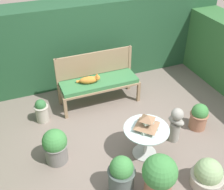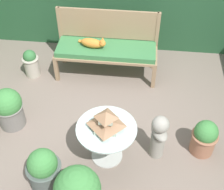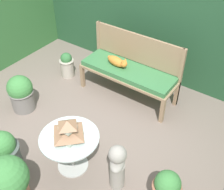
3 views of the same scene
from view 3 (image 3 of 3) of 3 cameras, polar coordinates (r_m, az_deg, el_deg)
ground at (r=4.19m, az=-4.26°, el=-8.54°), size 30.00×30.00×0.00m
foliage_hedge_back at (r=5.25m, az=11.44°, el=14.00°), size 6.40×0.72×1.82m
garden_bench at (r=4.61m, az=3.29°, el=4.53°), size 1.63×0.56×0.54m
bench_backrest at (r=4.65m, az=5.15°, el=8.89°), size 1.63×0.06×1.05m
cat at (r=4.60m, az=1.06°, el=6.82°), size 0.46×0.23×0.20m
patio_table at (r=3.55m, az=-8.51°, el=-9.71°), size 0.74×0.74×0.56m
pagoda_birdhouse at (r=3.38m, az=-8.89°, el=-7.11°), size 0.35×0.35×0.28m
garden_bust at (r=3.39m, az=1.09°, el=-14.12°), size 0.28×0.35×0.69m
potted_plant_bench_right at (r=3.43m, az=-20.33°, el=-16.45°), size 0.50×0.50×0.75m
potted_plant_table_far at (r=3.41m, az=11.01°, el=-18.25°), size 0.34×0.34×0.52m
potted_plant_hedge_corner at (r=5.27m, az=-9.14°, el=6.10°), size 0.28×0.28×0.49m
potted_plant_patio_mid at (r=4.65m, az=-17.99°, el=0.41°), size 0.40×0.40×0.62m
potted_plant_table_near at (r=3.83m, az=-21.04°, el=-10.87°), size 0.41×0.41×0.64m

